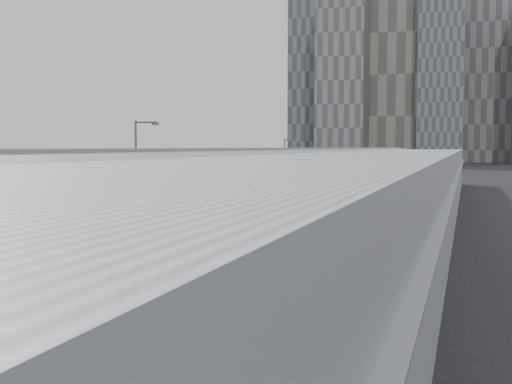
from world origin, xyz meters
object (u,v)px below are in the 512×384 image
at_px(bus_7, 346,183).
at_px(bus_8, 363,179).
at_px(street_lamp_near, 138,172).
at_px(suv, 341,180).
at_px(bus_4, 271,208).
at_px(bus_5, 300,195).
at_px(bus_6, 323,190).
at_px(street_lamp_far, 286,164).
at_px(bus_3, 212,226).
at_px(bus_2, 94,258).
at_px(shipping_container, 320,180).

relative_size(bus_7, bus_8, 1.03).
bearing_deg(bus_8, bus_7, -94.87).
height_order(street_lamp_near, suv, street_lamp_near).
distance_m(bus_4, bus_5, 14.24).
distance_m(bus_6, bus_7, 13.90).
xyz_separation_m(street_lamp_far, suv, (0.54, 39.04, -4.17)).
distance_m(bus_3, bus_5, 29.81).
bearing_deg(bus_4, bus_3, -93.68).
height_order(bus_8, street_lamp_near, street_lamp_near).
xyz_separation_m(bus_7, bus_8, (0.22, 14.63, -0.05)).
distance_m(bus_4, bus_6, 25.74).
relative_size(bus_2, street_lamp_far, 1.53).
bearing_deg(bus_6, bus_8, 92.24).
distance_m(bus_4, bus_8, 54.24).
bearing_deg(bus_3, street_lamp_far, 99.50).
bearing_deg(bus_8, street_lamp_far, -110.49).
bearing_deg(shipping_container, street_lamp_far, -92.00).
bearing_deg(shipping_container, bus_3, -85.72).
bearing_deg(bus_6, shipping_container, 107.37).
bearing_deg(bus_8, shipping_container, -165.29).
bearing_deg(shipping_container, bus_8, 16.90).
bearing_deg(bus_2, suv, 98.62).
relative_size(street_lamp_near, shipping_container, 1.51).
bearing_deg(bus_5, bus_2, -93.27).
bearing_deg(suv, bus_3, -101.37).
bearing_deg(street_lamp_near, bus_4, 62.88).
bearing_deg(bus_7, suv, 98.25).
relative_size(bus_3, suv, 2.54).
relative_size(bus_3, bus_8, 0.98).
bearing_deg(bus_7, bus_2, -94.52).
distance_m(bus_2, street_lamp_far, 59.65).
relative_size(bus_7, street_lamp_near, 1.52).
bearing_deg(bus_2, bus_7, 94.73).
bearing_deg(bus_5, bus_6, 85.45).
xyz_separation_m(bus_3, shipping_container, (-7.18, 67.41, -0.20)).
distance_m(shipping_container, suv, 17.30).
height_order(bus_3, bus_5, bus_5).
xyz_separation_m(bus_4, bus_6, (-0.65, 25.73, -0.01)).
bearing_deg(street_lamp_near, bus_6, 81.06).
bearing_deg(bus_3, bus_7, 90.81).
distance_m(bus_8, shipping_container, 7.48).
bearing_deg(bus_8, suv, 109.97).
distance_m(bus_8, street_lamp_far, 25.41).
xyz_separation_m(bus_8, street_lamp_far, (-7.15, -24.16, 3.23)).
distance_m(bus_2, shipping_container, 81.22).
bearing_deg(bus_6, street_lamp_near, -95.02).
bearing_deg(bus_8, bus_6, -95.68).
height_order(bus_7, shipping_container, bus_7).
distance_m(bus_2, bus_4, 29.15).
bearing_deg(bus_2, bus_6, 95.24).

